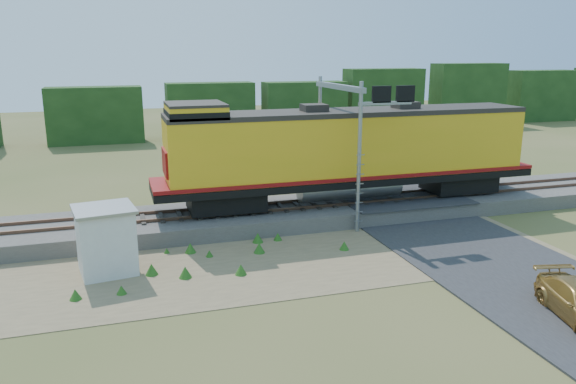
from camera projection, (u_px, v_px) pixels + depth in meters
name	position (u px, v px, depth m)	size (l,w,h in m)	color
ground	(321.00, 260.00, 24.54)	(140.00, 140.00, 0.00)	#475123
ballast	(282.00, 214.00, 30.00)	(70.00, 5.00, 0.80)	slate
rails	(282.00, 206.00, 29.88)	(70.00, 1.54, 0.16)	brown
dirt_shoulder	(274.00, 261.00, 24.43)	(26.00, 8.00, 0.03)	#8C7754
road	(451.00, 238.00, 27.22)	(7.00, 66.00, 0.86)	#38383A
tree_line_north	(195.00, 108.00, 58.98)	(130.00, 3.00, 6.50)	#1A3714
weed_clumps	(242.00, 268.00, 23.63)	(15.00, 6.20, 0.56)	#2A5F1B
locomotive	(345.00, 151.00, 30.23)	(21.25, 3.24, 5.48)	black
shed	(106.00, 240.00, 22.89)	(2.67, 2.67, 2.78)	silver
signal_gantry	(350.00, 116.00, 29.11)	(2.97, 6.20, 7.50)	gray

